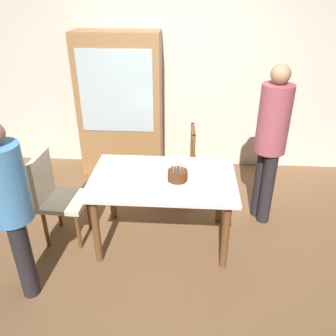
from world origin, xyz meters
TOP-DOWN VIEW (x-y plane):
  - ground at (0.00, 0.00)m, footprint 6.40×6.40m
  - back_wall at (0.00, 1.85)m, footprint 6.40×0.10m
  - dining_table at (0.00, 0.00)m, footprint 1.40×0.90m
  - birthday_cake at (0.14, -0.06)m, footprint 0.28×0.28m
  - plate_near_celebrant at (-0.39, -0.20)m, footprint 0.22×0.22m
  - plate_far_side at (-0.07, 0.20)m, footprint 0.22×0.22m
  - plate_near_guest at (0.42, -0.20)m, footprint 0.22×0.22m
  - fork_near_celebrant at (-0.55, -0.22)m, footprint 0.18×0.04m
  - fork_far_side at (-0.23, 0.19)m, footprint 0.18×0.02m
  - chair_spindle_back at (0.12, 0.77)m, footprint 0.46×0.46m
  - chair_upholstered at (-1.09, -0.01)m, footprint 0.46×0.46m
  - person_celebrant at (-1.12, -0.74)m, footprint 0.32×0.32m
  - person_guest at (1.08, 0.47)m, footprint 0.32×0.32m
  - china_cabinet at (-0.70, 1.56)m, footprint 1.10×0.45m

SIDE VIEW (x-z plane):
  - ground at x=0.00m, z-range 0.00..0.00m
  - chair_spindle_back at x=0.12m, z-range -0.02..0.93m
  - chair_upholstered at x=-1.09m, z-range 0.06..1.01m
  - dining_table at x=0.00m, z-range 0.28..1.03m
  - fork_near_celebrant at x=-0.55m, z-range 0.76..0.76m
  - fork_far_side at x=-0.23m, z-range 0.76..0.76m
  - plate_near_celebrant at x=-0.39m, z-range 0.76..0.77m
  - plate_far_side at x=-0.07m, z-range 0.76..0.77m
  - plate_near_guest at x=0.42m, z-range 0.76..0.77m
  - birthday_cake at x=0.14m, z-range 0.72..0.90m
  - person_celebrant at x=-1.12m, z-range 0.11..1.67m
  - china_cabinet at x=-0.70m, z-range 0.00..1.90m
  - person_guest at x=1.08m, z-range 0.13..1.87m
  - back_wall at x=0.00m, z-range 0.00..2.60m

